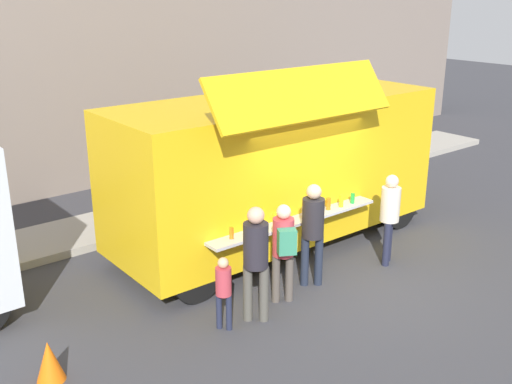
{
  "coord_description": "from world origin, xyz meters",
  "views": [
    {
      "loc": [
        -6.83,
        -6.34,
        4.7
      ],
      "look_at": [
        -0.57,
        1.43,
        1.3
      ],
      "focal_mm": 42.34,
      "sensor_mm": 36.0,
      "label": 1
    }
  ],
  "objects": [
    {
      "name": "customer_front_ordering",
      "position": [
        -0.45,
        0.11,
        1.05
      ],
      "size": [
        0.36,
        0.36,
        1.75
      ],
      "rotation": [
        0.0,
        0.0,
        0.95
      ],
      "color": "#1E2535",
      "rests_on": "ground"
    },
    {
      "name": "customer_extra_browsing",
      "position": [
        1.18,
        -0.14,
        0.99
      ],
      "size": [
        0.34,
        0.34,
        1.65
      ],
      "rotation": [
        0.0,
        0.0,
        2.11
      ],
      "color": "#1F2236",
      "rests_on": "ground"
    },
    {
      "name": "customer_rear_waiting",
      "position": [
        -1.88,
        -0.2,
        1.07
      ],
      "size": [
        0.36,
        0.36,
        1.79
      ],
      "rotation": [
        0.0,
        0.0,
        0.81
      ],
      "color": "#4D4A43",
      "rests_on": "ground"
    },
    {
      "name": "child_near_queue",
      "position": [
        -2.39,
        -0.1,
        0.67
      ],
      "size": [
        0.23,
        0.23,
        1.13
      ],
      "rotation": [
        0.0,
        0.0,
        0.63
      ],
      "color": "#1F243A",
      "rests_on": "ground"
    },
    {
      "name": "traffic_cone_orange",
      "position": [
        -4.8,
        0.29,
        0.28
      ],
      "size": [
        0.36,
        0.36,
        0.55
      ],
      "primitive_type": "cone",
      "color": "orange",
      "rests_on": "ground"
    },
    {
      "name": "ground_plane",
      "position": [
        0.0,
        0.0,
        0.0
      ],
      "size": [
        60.0,
        60.0,
        0.0
      ],
      "primitive_type": "plane",
      "color": "#38383D"
    },
    {
      "name": "food_truck_main",
      "position": [
        0.23,
        1.8,
        1.54
      ],
      "size": [
        6.35,
        2.81,
        3.51
      ],
      "rotation": [
        0.0,
        0.0,
        -0.01
      ],
      "color": "yellow",
      "rests_on": "ground"
    },
    {
      "name": "curb_strip",
      "position": [
        -3.77,
        4.43,
        0.07
      ],
      "size": [
        28.0,
        1.6,
        0.15
      ],
      "primitive_type": "cube",
      "color": "#9E998E",
      "rests_on": "ground"
    },
    {
      "name": "customer_mid_with_backpack",
      "position": [
        -1.21,
        -0.04,
        0.99
      ],
      "size": [
        0.44,
        0.53,
        1.61
      ],
      "rotation": [
        0.0,
        0.0,
        1.07
      ],
      "color": "#504842",
      "rests_on": "ground"
    },
    {
      "name": "trash_bin",
      "position": [
        4.37,
        4.13,
        0.52
      ],
      "size": [
        0.6,
        0.6,
        1.04
      ],
      "primitive_type": "cylinder",
      "color": "#2E633A",
      "rests_on": "ground"
    }
  ]
}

